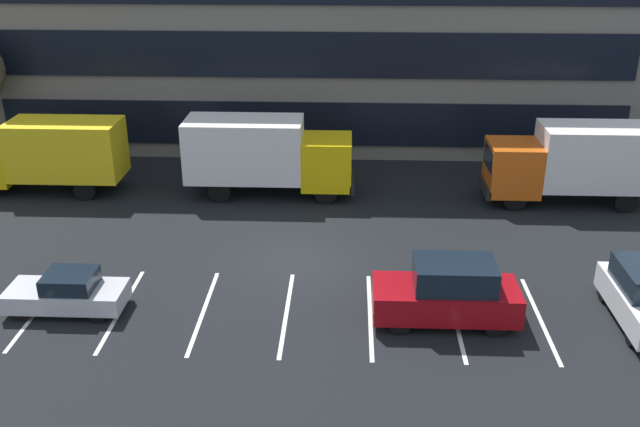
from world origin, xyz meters
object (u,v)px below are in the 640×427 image
(box_truck_yellow_all, at_px, (47,152))
(sedan_silver, at_px, (68,293))
(box_truck_orange, at_px, (577,160))
(suv_maroon, at_px, (448,293))
(box_truck_yellow, at_px, (266,153))

(box_truck_yellow_all, bearing_deg, sedan_silver, -65.95)
(box_truck_yellow_all, bearing_deg, box_truck_orange, -0.81)
(box_truck_orange, bearing_deg, suv_maroon, -123.62)
(box_truck_yellow_all, bearing_deg, suv_maroon, -31.94)
(suv_maroon, bearing_deg, box_truck_yellow, 123.12)
(box_truck_yellow_all, xyz_separation_m, suv_maroon, (17.37, -10.83, -0.91))
(box_truck_orange, xyz_separation_m, box_truck_yellow, (-14.08, 0.41, 0.00))
(sedan_silver, bearing_deg, box_truck_yellow_all, 114.05)
(suv_maroon, bearing_deg, box_truck_yellow_all, 148.06)
(sedan_silver, bearing_deg, box_truck_yellow, 63.07)
(box_truck_orange, height_order, suv_maroon, box_truck_orange)
(box_truck_orange, bearing_deg, box_truck_yellow_all, 179.19)
(box_truck_yellow_all, relative_size, sedan_silver, 1.90)
(sedan_silver, relative_size, suv_maroon, 0.83)
(box_truck_yellow, height_order, suv_maroon, box_truck_yellow)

